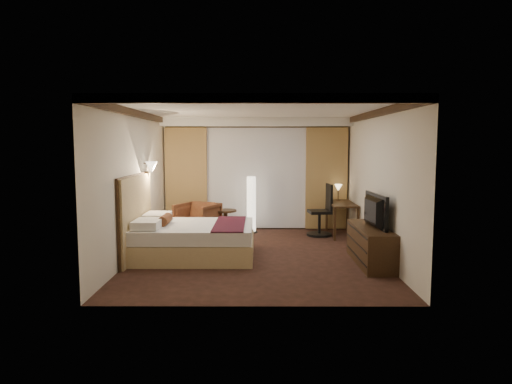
{
  "coord_description": "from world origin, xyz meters",
  "views": [
    {
      "loc": [
        0.03,
        -8.43,
        2.08
      ],
      "look_at": [
        0.0,
        0.4,
        1.15
      ],
      "focal_mm": 32.0,
      "sensor_mm": 36.0,
      "label": 1
    }
  ],
  "objects_px": {
    "bed": "(195,240)",
    "side_table": "(226,222)",
    "dresser": "(371,245)",
    "floor_lamp": "(251,204)",
    "desk": "(341,219)",
    "armchair": "(197,218)",
    "office_chair": "(320,210)",
    "television": "(370,209)"
  },
  "relations": [
    {
      "from": "bed",
      "to": "floor_lamp",
      "type": "xyz_separation_m",
      "value": [
        1.0,
        2.35,
        0.36
      ]
    },
    {
      "from": "armchair",
      "to": "desk",
      "type": "distance_m",
      "value": 3.28
    },
    {
      "from": "armchair",
      "to": "floor_lamp",
      "type": "height_order",
      "value": "floor_lamp"
    },
    {
      "from": "side_table",
      "to": "floor_lamp",
      "type": "height_order",
      "value": "floor_lamp"
    },
    {
      "from": "floor_lamp",
      "to": "television",
      "type": "distance_m",
      "value": 3.52
    },
    {
      "from": "floor_lamp",
      "to": "television",
      "type": "height_order",
      "value": "floor_lamp"
    },
    {
      "from": "side_table",
      "to": "television",
      "type": "distance_m",
      "value": 3.81
    },
    {
      "from": "television",
      "to": "bed",
      "type": "bearing_deg",
      "value": 77.73
    },
    {
      "from": "bed",
      "to": "dresser",
      "type": "relative_size",
      "value": 1.27
    },
    {
      "from": "bed",
      "to": "dresser",
      "type": "bearing_deg",
      "value": -8.56
    },
    {
      "from": "floor_lamp",
      "to": "desk",
      "type": "xyz_separation_m",
      "value": [
        2.07,
        -0.31,
        -0.29
      ]
    },
    {
      "from": "side_table",
      "to": "dresser",
      "type": "relative_size",
      "value": 0.34
    },
    {
      "from": "bed",
      "to": "desk",
      "type": "height_order",
      "value": "desk"
    },
    {
      "from": "floor_lamp",
      "to": "desk",
      "type": "relative_size",
      "value": 1.06
    },
    {
      "from": "dresser",
      "to": "television",
      "type": "distance_m",
      "value": 0.64
    },
    {
      "from": "armchair",
      "to": "dresser",
      "type": "distance_m",
      "value": 4.07
    },
    {
      "from": "bed",
      "to": "desk",
      "type": "relative_size",
      "value": 1.69
    },
    {
      "from": "office_chair",
      "to": "dresser",
      "type": "bearing_deg",
      "value": -83.25
    },
    {
      "from": "television",
      "to": "side_table",
      "type": "bearing_deg",
      "value": 42.01
    },
    {
      "from": "bed",
      "to": "side_table",
      "type": "xyz_separation_m",
      "value": [
        0.41,
        2.15,
        -0.03
      ]
    },
    {
      "from": "floor_lamp",
      "to": "office_chair",
      "type": "bearing_deg",
      "value": -13.19
    },
    {
      "from": "bed",
      "to": "desk",
      "type": "distance_m",
      "value": 3.68
    },
    {
      "from": "office_chair",
      "to": "television",
      "type": "height_order",
      "value": "office_chair"
    },
    {
      "from": "bed",
      "to": "dresser",
      "type": "distance_m",
      "value": 3.16
    },
    {
      "from": "bed",
      "to": "armchair",
      "type": "distance_m",
      "value": 1.89
    },
    {
      "from": "office_chair",
      "to": "dresser",
      "type": "distance_m",
      "value": 2.53
    },
    {
      "from": "bed",
      "to": "office_chair",
      "type": "bearing_deg",
      "value": 37.75
    },
    {
      "from": "armchair",
      "to": "floor_lamp",
      "type": "xyz_separation_m",
      "value": [
        1.21,
        0.47,
        0.25
      ]
    },
    {
      "from": "dresser",
      "to": "office_chair",
      "type": "bearing_deg",
      "value": 102.92
    },
    {
      "from": "desk",
      "to": "television",
      "type": "bearing_deg",
      "value": -89.54
    },
    {
      "from": "television",
      "to": "desk",
      "type": "bearing_deg",
      "value": -3.17
    },
    {
      "from": "bed",
      "to": "armchair",
      "type": "xyz_separation_m",
      "value": [
        -0.21,
        1.87,
        0.11
      ]
    },
    {
      "from": "side_table",
      "to": "armchair",
      "type": "bearing_deg",
      "value": -155.59
    },
    {
      "from": "desk",
      "to": "television",
      "type": "relative_size",
      "value": 1.15
    },
    {
      "from": "desk",
      "to": "dresser",
      "type": "relative_size",
      "value": 0.75
    },
    {
      "from": "side_table",
      "to": "television",
      "type": "relative_size",
      "value": 0.52
    },
    {
      "from": "armchair",
      "to": "bed",
      "type": "bearing_deg",
      "value": -57.34
    },
    {
      "from": "bed",
      "to": "television",
      "type": "distance_m",
      "value": 3.19
    },
    {
      "from": "desk",
      "to": "bed",
      "type": "bearing_deg",
      "value": -146.52
    },
    {
      "from": "armchair",
      "to": "desk",
      "type": "relative_size",
      "value": 0.67
    },
    {
      "from": "armchair",
      "to": "side_table",
      "type": "relative_size",
      "value": 1.49
    },
    {
      "from": "floor_lamp",
      "to": "desk",
      "type": "height_order",
      "value": "floor_lamp"
    }
  ]
}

